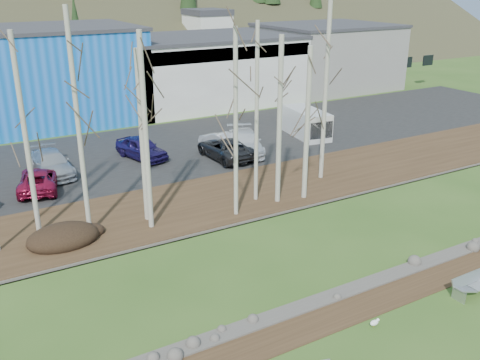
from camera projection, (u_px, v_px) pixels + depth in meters
ground at (392, 337)px, 19.30m from camera, size 200.00×200.00×0.00m
dirt_strip at (353, 307)px, 20.99m from camera, size 80.00×1.80×0.03m
near_bank_rocks at (337, 296)px, 21.81m from camera, size 80.00×0.80×0.50m
river at (280, 254)px, 25.13m from camera, size 80.00×8.00×0.90m
far_bank_rocks at (237, 222)px, 28.45m from camera, size 80.00×0.80×0.46m
far_bank at (210, 200)px, 31.01m from camera, size 80.00×7.00×0.15m
parking_lot at (145, 153)px, 39.51m from camera, size 80.00×14.00×0.14m
building_blue at (20, 77)px, 46.59m from camera, size 20.40×12.24×8.30m
building_white at (205, 69)px, 55.29m from camera, size 18.36×12.24×6.80m
building_grey at (326, 56)px, 62.73m from camera, size 14.28×12.24×7.30m
bench_damaged at (471, 285)px, 21.75m from camera, size 1.97×0.65×0.87m
seagull at (375, 323)px, 19.80m from camera, size 0.44×0.21×0.32m
dirt_mound at (63, 236)px, 25.75m from camera, size 3.44×2.43×0.68m
birch_0 at (26, 138)px, 25.20m from camera, size 0.25×0.25×9.89m
birch_2 at (142, 138)px, 26.90m from camera, size 0.28×0.28×8.90m
birch_3 at (78, 127)px, 24.98m from camera, size 0.23×0.23×10.95m
birch_4 at (146, 134)px, 25.84m from camera, size 0.26×0.26×9.84m
birch_5 at (257, 115)px, 29.26m from camera, size 0.22×0.22×9.99m
birch_6 at (236, 126)px, 27.34m from camera, size 0.23×0.23×9.86m
birch_7 at (279, 122)px, 29.13m from camera, size 0.28×0.28×9.30m
birch_8 at (307, 125)px, 29.77m from camera, size 0.29×0.29×8.67m
birch_9 at (326, 81)px, 32.23m from camera, size 0.27×0.27×12.42m
car_2 at (39, 179)px, 32.20m from camera, size 3.34×5.13×1.31m
car_3 at (52, 163)px, 34.71m from camera, size 2.27×5.21×1.49m
car_4 at (141, 148)px, 37.80m from camera, size 2.92×4.85×1.55m
car_5 at (220, 141)px, 40.01m from camera, size 1.97×4.02×1.27m
car_6 at (225, 148)px, 37.86m from camera, size 2.58×5.31×1.46m
car_7 at (245, 142)px, 39.13m from camera, size 3.95×5.86×1.58m
van_white at (308, 124)px, 43.01m from camera, size 2.76×5.17×2.15m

